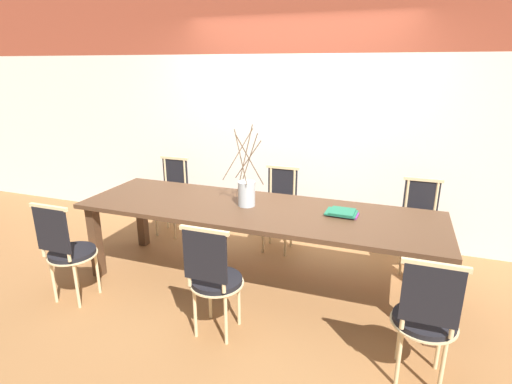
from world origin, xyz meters
The scene contains 11 objects.
ground_plane centered at (0.00, 0.00, 0.00)m, with size 16.00×16.00×0.00m, color olive.
wall_rear centered at (0.00, 1.33, 1.60)m, with size 12.00×0.06×3.20m.
dining_table centered at (0.00, 0.00, 0.67)m, with size 3.21×0.95×0.75m.
chair_near_leftend centered at (-1.40, -0.81, 0.50)m, with size 0.41×0.41×0.92m.
chair_near_left centered at (-0.04, -0.81, 0.50)m, with size 0.41×0.41×0.92m.
chair_near_center centered at (1.40, -0.81, 0.50)m, with size 0.41×0.41×0.92m.
chair_far_leftend centered at (-1.38, 0.81, 0.50)m, with size 0.41×0.41×0.92m.
chair_far_left centered at (-0.02, 0.81, 0.50)m, with size 0.41×0.41×0.92m.
chair_far_center centered at (1.40, 0.81, 0.50)m, with size 0.41×0.41×0.92m.
vase_centerpiece centered at (-0.10, 0.04, 0.88)m, with size 0.40×0.40×0.72m.
book_stack centered at (0.75, 0.09, 0.77)m, with size 0.27×0.20×0.04m.
Camera 1 is at (1.13, -3.14, 1.97)m, focal length 28.00 mm.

